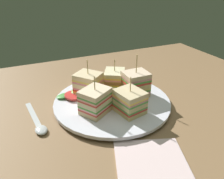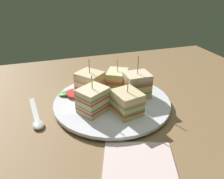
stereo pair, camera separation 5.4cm
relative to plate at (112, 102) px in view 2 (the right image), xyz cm
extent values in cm
cube|color=olive|center=(0.00, 0.00, -1.79)|extent=(107.32, 77.20, 1.80)
cylinder|color=white|center=(0.00, 0.00, -0.56)|extent=(18.09, 18.09, 0.66)
cylinder|color=white|center=(0.00, 0.00, 0.17)|extent=(29.18, 29.18, 0.80)
cube|color=beige|center=(-4.43, 4.93, 1.17)|extent=(8.15, 8.25, 1.18)
cube|color=#9E7242|center=(-2.49, 2.59, 1.17)|extent=(4.26, 3.59, 1.18)
cube|color=#ECD151|center=(-4.43, 4.93, 2.01)|extent=(8.15, 8.25, 0.50)
cube|color=red|center=(-4.43, 4.93, 2.52)|extent=(8.15, 8.25, 0.50)
cube|color=pink|center=(-4.43, 4.93, 3.02)|extent=(8.15, 8.25, 0.50)
cube|color=beige|center=(-4.43, 4.93, 3.87)|extent=(8.15, 8.25, 1.18)
cube|color=#B2844C|center=(-2.49, 2.59, 3.87)|extent=(4.26, 3.59, 1.18)
cube|color=pink|center=(-4.43, 4.93, 4.71)|extent=(8.15, 8.25, 0.50)
cube|color=#E1CE57|center=(-4.43, 4.93, 5.21)|extent=(8.15, 8.25, 0.50)
cube|color=beige|center=(-4.43, 4.93, 6.06)|extent=(8.15, 8.25, 1.18)
cylinder|color=tan|center=(-4.43, 4.93, 8.47)|extent=(0.24, 0.24, 3.64)
cube|color=#E6BF8B|center=(-5.66, -3.44, 1.14)|extent=(8.03, 7.71, 1.12)
cube|color=#B2844C|center=(-3.09, -1.82, 1.14)|extent=(2.93, 4.45, 1.12)
cube|color=red|center=(-5.66, -3.44, 1.90)|extent=(8.03, 7.71, 0.41)
cube|color=#F2A7A8|center=(-5.66, -3.44, 2.31)|extent=(8.03, 7.71, 0.41)
cube|color=green|center=(-5.66, -3.44, 2.72)|extent=(8.03, 7.71, 0.41)
cube|color=beige|center=(-5.66, -3.44, 3.49)|extent=(8.03, 7.71, 1.12)
cube|color=#9E7242|center=(-3.09, -1.82, 3.49)|extent=(2.93, 4.45, 1.12)
cube|color=red|center=(-5.66, -3.44, 4.25)|extent=(8.03, 7.71, 0.41)
cube|color=#EEA796|center=(-5.66, -3.44, 4.66)|extent=(8.03, 7.71, 0.41)
cube|color=#4F9A3B|center=(-5.66, -3.44, 5.07)|extent=(8.03, 7.71, 0.41)
cube|color=beige|center=(-5.66, -3.44, 5.84)|extent=(8.03, 7.71, 1.12)
cylinder|color=tan|center=(-5.66, -3.44, 8.00)|extent=(0.24, 0.24, 3.20)
cube|color=#E2C27F|center=(1.52, -6.45, 1.10)|extent=(6.62, 7.22, 1.05)
cube|color=#9E7242|center=(0.88, -3.48, 1.10)|extent=(5.26, 1.37, 1.05)
cube|color=red|center=(1.52, -6.45, 1.85)|extent=(6.62, 7.22, 0.44)
cube|color=#4F9841|center=(1.52, -6.45, 2.28)|extent=(6.62, 7.22, 0.44)
cube|color=#D0BD83|center=(1.52, -6.45, 3.03)|extent=(6.62, 7.22, 1.05)
cube|color=#B2844C|center=(0.88, -3.48, 3.03)|extent=(5.26, 1.37, 1.05)
cube|color=#46963F|center=(1.52, -6.45, 3.77)|extent=(6.62, 7.22, 0.44)
cube|color=#D68B8A|center=(1.52, -6.45, 4.21)|extent=(6.62, 7.22, 0.44)
cube|color=#FCCF4F|center=(1.52, -6.45, 4.65)|extent=(6.62, 7.22, 0.44)
cube|color=beige|center=(1.52, -6.45, 5.39)|extent=(6.62, 7.22, 1.05)
cylinder|color=tan|center=(1.52, -6.45, 7.63)|extent=(0.24, 0.24, 3.43)
cube|color=#DBB38A|center=(6.63, 0.06, 1.11)|extent=(6.23, 5.25, 1.07)
cube|color=#B2844C|center=(3.58, 0.07, 1.11)|extent=(0.26, 5.13, 1.07)
cube|color=pink|center=(6.63, 0.06, 1.91)|extent=(6.23, 5.25, 0.53)
cube|color=#629F43|center=(6.63, 0.06, 2.44)|extent=(6.23, 5.25, 0.53)
cube|color=#E3C565|center=(6.63, 0.06, 2.97)|extent=(6.23, 5.25, 0.53)
cube|color=#E6CD8A|center=(6.63, 0.06, 3.77)|extent=(6.23, 5.25, 1.07)
cube|color=#9E7242|center=(3.58, 0.07, 3.77)|extent=(0.26, 5.13, 1.07)
cube|color=#E04035|center=(6.63, 0.06, 4.57)|extent=(6.23, 5.25, 0.53)
cube|color=#55A744|center=(6.63, 0.06, 5.10)|extent=(6.23, 5.25, 0.53)
cube|color=pink|center=(6.63, 0.06, 5.62)|extent=(6.23, 5.25, 0.53)
cube|color=beige|center=(6.63, 0.06, 6.42)|extent=(6.23, 5.25, 1.07)
cylinder|color=tan|center=(6.63, 0.06, 9.31)|extent=(0.24, 0.24, 4.71)
cube|color=#DBC57B|center=(3.33, 5.73, 1.05)|extent=(7.66, 8.01, 0.95)
cube|color=#B2844C|center=(1.81, 3.09, 1.05)|extent=(4.58, 2.79, 0.95)
cube|color=pink|center=(3.33, 5.73, 1.76)|extent=(7.66, 8.01, 0.47)
cube|color=#468F45|center=(3.33, 5.73, 2.23)|extent=(7.66, 8.01, 0.47)
cube|color=yellow|center=(3.33, 5.73, 2.70)|extent=(7.66, 8.01, 0.47)
cube|color=#D4BF80|center=(3.33, 5.73, 3.41)|extent=(7.66, 8.01, 0.95)
cube|color=#9E7242|center=(1.81, 3.09, 3.41)|extent=(4.58, 2.79, 0.95)
cube|color=pink|center=(3.33, 5.73, 4.12)|extent=(7.66, 8.01, 0.47)
cube|color=#F4D254|center=(3.33, 5.73, 4.58)|extent=(7.66, 8.01, 0.47)
cube|color=beige|center=(3.33, 5.73, 5.29)|extent=(7.66, 8.01, 0.95)
cylinder|color=tan|center=(3.33, 5.73, 7.40)|extent=(0.24, 0.24, 3.25)
cylinder|color=#E1C16A|center=(1.12, -0.85, 0.93)|extent=(4.63, 4.63, 0.82)
cylinder|color=#D7BE60|center=(-0.32, -1.30, 1.30)|extent=(5.03, 5.03, 0.59)
cylinder|color=#D6B761|center=(0.33, 1.11, 1.56)|extent=(4.33, 4.36, 0.99)
cylinder|color=#F1CE7F|center=(-1.19, 0.81, 1.78)|extent=(4.66, 4.70, 0.93)
cylinder|color=#DFB261|center=(0.40, -0.11, 2.96)|extent=(5.41, 5.41, 0.66)
ellipsoid|color=green|center=(-7.51, 6.65, 1.20)|extent=(2.45, 3.60, 1.28)
ellipsoid|color=#3F8A39|center=(-10.53, 6.35, 1.02)|extent=(4.55, 3.31, 1.01)
ellipsoid|color=#4A9A34|center=(-7.62, 6.65, 1.19)|extent=(3.64, 3.88, 1.11)
cylinder|color=red|center=(-8.43, 5.18, 1.21)|extent=(4.81, 4.79, 0.74)
cube|color=silver|center=(-18.96, 3.53, -0.76)|extent=(2.59, 12.04, 0.25)
ellipsoid|color=silver|center=(-18.10, -3.82, -0.39)|extent=(2.92, 3.78, 1.00)
cube|color=silver|center=(-1.68, -20.91, -0.64)|extent=(16.00, 15.85, 0.50)
camera|label=1|loc=(-19.63, -43.88, 28.81)|focal=35.33mm
camera|label=2|loc=(-14.57, -45.82, 28.81)|focal=35.33mm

